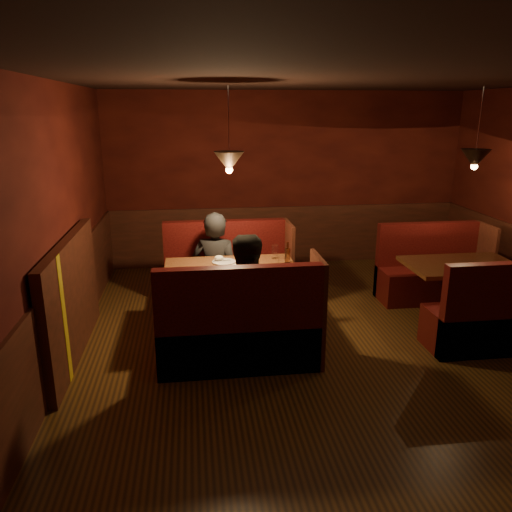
{
  "coord_description": "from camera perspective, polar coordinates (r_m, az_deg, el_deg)",
  "views": [
    {
      "loc": [
        -1.6,
        -4.81,
        2.61
      ],
      "look_at": [
        -0.88,
        0.76,
        0.95
      ],
      "focal_mm": 35.0,
      "sensor_mm": 36.0,
      "label": 1
    }
  ],
  "objects": [
    {
      "name": "second_bench_far",
      "position": [
        7.51,
        19.36,
        -2.06
      ],
      "size": [
        1.5,
        0.56,
        1.07
      ],
      "color": "black",
      "rests_on": "ground"
    },
    {
      "name": "second_bench_near",
      "position": [
        6.2,
        25.97,
        -6.73
      ],
      "size": [
        1.5,
        0.56,
        1.07
      ],
      "color": "black",
      "rests_on": "ground"
    },
    {
      "name": "main_bench_near",
      "position": [
        5.22,
        -1.68,
        -8.98
      ],
      "size": [
        1.7,
        0.61,
        1.16
      ],
      "color": "black",
      "rests_on": "ground"
    },
    {
      "name": "second_table",
      "position": [
        6.75,
        22.32,
        -2.4
      ],
      "size": [
        1.36,
        0.87,
        0.77
      ],
      "color": "#532B13",
      "rests_on": "ground"
    },
    {
      "name": "diner_a",
      "position": [
        6.4,
        -4.67,
        0.56
      ],
      "size": [
        0.73,
        0.59,
        1.72
      ],
      "primitive_type": "imported",
      "rotation": [
        0.0,
        0.0,
        2.81
      ],
      "color": "black",
      "rests_on": "ground"
    },
    {
      "name": "main_table",
      "position": [
        5.92,
        -2.72,
        -2.99
      ],
      "size": [
        1.55,
        0.94,
        1.08
      ],
      "color": "#532B13",
      "rests_on": "ground"
    },
    {
      "name": "main_bench_far",
      "position": [
        6.84,
        -3.16,
        -2.68
      ],
      "size": [
        1.7,
        0.61,
        1.16
      ],
      "color": "black",
      "rests_on": "ground"
    },
    {
      "name": "room",
      "position": [
        5.27,
        7.51,
        -0.88
      ],
      "size": [
        6.02,
        7.02,
        2.92
      ],
      "color": "#332312",
      "rests_on": "ground"
    },
    {
      "name": "diner_b",
      "position": [
        5.28,
        -0.53,
        -2.93
      ],
      "size": [
        1.0,
        0.88,
        1.71
      ],
      "primitive_type": "imported",
      "rotation": [
        0.0,
        0.0,
        0.33
      ],
      "color": "black",
      "rests_on": "ground"
    }
  ]
}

